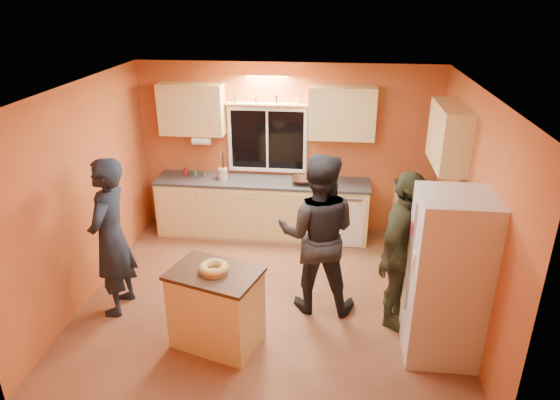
# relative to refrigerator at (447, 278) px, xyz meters

# --- Properties ---
(ground) EXTENTS (4.50, 4.50, 0.00)m
(ground) POSITION_rel_refrigerator_xyz_m (-1.89, 0.80, -0.90)
(ground) COLOR brown
(ground) RESTS_ON ground
(room_shell) EXTENTS (4.54, 4.04, 2.61)m
(room_shell) POSITION_rel_refrigerator_xyz_m (-1.77, 1.21, 0.72)
(room_shell) COLOR #BC6930
(room_shell) RESTS_ON ground
(back_counter) EXTENTS (4.23, 0.62, 0.90)m
(back_counter) POSITION_rel_refrigerator_xyz_m (-1.88, 2.50, -0.45)
(back_counter) COLOR tan
(back_counter) RESTS_ON ground
(right_counter) EXTENTS (0.62, 1.84, 0.90)m
(right_counter) POSITION_rel_refrigerator_xyz_m (0.06, 1.30, -0.45)
(right_counter) COLOR tan
(right_counter) RESTS_ON ground
(refrigerator) EXTENTS (0.72, 0.70, 1.80)m
(refrigerator) POSITION_rel_refrigerator_xyz_m (0.00, 0.00, 0.00)
(refrigerator) COLOR silver
(refrigerator) RESTS_ON ground
(island) EXTENTS (1.06, 0.87, 0.89)m
(island) POSITION_rel_refrigerator_xyz_m (-2.35, -0.13, -0.45)
(island) COLOR tan
(island) RESTS_ON ground
(bundt_pastry) EXTENTS (0.31, 0.31, 0.09)m
(bundt_pastry) POSITION_rel_refrigerator_xyz_m (-2.35, -0.13, 0.03)
(bundt_pastry) COLOR tan
(bundt_pastry) RESTS_ON island
(person_left) EXTENTS (0.46, 0.69, 1.90)m
(person_left) POSITION_rel_refrigerator_xyz_m (-3.67, 0.37, 0.05)
(person_left) COLOR black
(person_left) RESTS_ON ground
(person_center) EXTENTS (0.97, 0.77, 1.94)m
(person_center) POSITION_rel_refrigerator_xyz_m (-1.32, 0.68, 0.07)
(person_center) COLOR black
(person_center) RESTS_ON ground
(person_right) EXTENTS (0.89, 1.17, 1.85)m
(person_right) POSITION_rel_refrigerator_xyz_m (-0.39, 0.46, 0.02)
(person_right) COLOR #2E3421
(person_right) RESTS_ON ground
(mixing_bowl) EXTENTS (0.36, 0.36, 0.08)m
(mixing_bowl) POSITION_rel_refrigerator_xyz_m (-1.62, 2.46, 0.04)
(mixing_bowl) COLOR black
(mixing_bowl) RESTS_ON back_counter
(utensil_crock) EXTENTS (0.14, 0.14, 0.17)m
(utensil_crock) POSITION_rel_refrigerator_xyz_m (-2.83, 2.49, 0.09)
(utensil_crock) COLOR beige
(utensil_crock) RESTS_ON back_counter
(potted_plant) EXTENTS (0.29, 0.25, 0.32)m
(potted_plant) POSITION_rel_refrigerator_xyz_m (0.09, 0.50, 0.16)
(potted_plant) COLOR gray
(potted_plant) RESTS_ON right_counter
(red_box) EXTENTS (0.19, 0.17, 0.07)m
(red_box) POSITION_rel_refrigerator_xyz_m (0.09, 1.60, 0.04)
(red_box) COLOR maroon
(red_box) RESTS_ON right_counter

